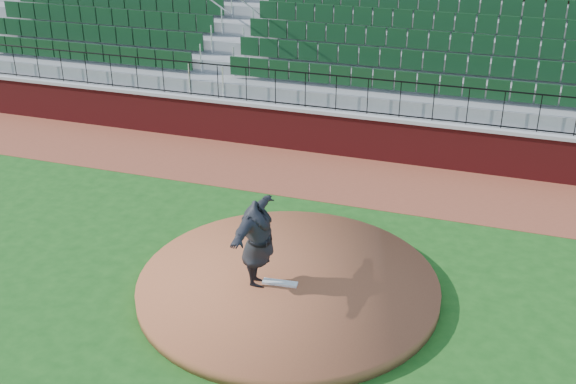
# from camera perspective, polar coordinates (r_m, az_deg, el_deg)

# --- Properties ---
(ground) EXTENTS (90.00, 90.00, 0.00)m
(ground) POSITION_cam_1_polar(r_m,az_deg,el_deg) (14.03, -1.98, -7.31)
(ground) COLOR #194F16
(ground) RESTS_ON ground
(warning_track) EXTENTS (34.00, 3.20, 0.01)m
(warning_track) POSITION_cam_1_polar(r_m,az_deg,el_deg) (18.57, 3.86, 1.29)
(warning_track) COLOR brown
(warning_track) RESTS_ON ground
(field_wall) EXTENTS (34.00, 0.35, 1.20)m
(field_wall) POSITION_cam_1_polar(r_m,az_deg,el_deg) (19.78, 5.13, 4.66)
(field_wall) COLOR maroon
(field_wall) RESTS_ON ground
(wall_cap) EXTENTS (34.00, 0.45, 0.10)m
(wall_cap) POSITION_cam_1_polar(r_m,az_deg,el_deg) (19.56, 5.21, 6.44)
(wall_cap) COLOR #B7B7B7
(wall_cap) RESTS_ON field_wall
(wall_railing) EXTENTS (34.00, 0.05, 1.00)m
(wall_railing) POSITION_cam_1_polar(r_m,az_deg,el_deg) (19.39, 5.27, 7.97)
(wall_railing) COLOR black
(wall_railing) RESTS_ON wall_cap
(seating_stands) EXTENTS (34.00, 5.10, 4.60)m
(seating_stands) POSITION_cam_1_polar(r_m,az_deg,el_deg) (21.82, 7.08, 11.23)
(seating_stands) COLOR gray
(seating_stands) RESTS_ON ground
(concourse_wall) EXTENTS (34.00, 0.50, 5.50)m
(concourse_wall) POSITION_cam_1_polar(r_m,az_deg,el_deg) (24.41, 8.58, 13.74)
(concourse_wall) COLOR maroon
(concourse_wall) RESTS_ON ground
(pitchers_mound) EXTENTS (5.88, 5.88, 0.25)m
(pitchers_mound) POSITION_cam_1_polar(r_m,az_deg,el_deg) (13.67, 0.00, -7.65)
(pitchers_mound) COLOR brown
(pitchers_mound) RESTS_ON ground
(pitching_rubber) EXTENTS (0.69, 0.24, 0.05)m
(pitching_rubber) POSITION_cam_1_polar(r_m,az_deg,el_deg) (13.46, -0.67, -7.48)
(pitching_rubber) COLOR white
(pitching_rubber) RESTS_ON pitchers_mound
(pitcher) EXTENTS (0.74, 2.24, 1.79)m
(pitcher) POSITION_cam_1_polar(r_m,az_deg,el_deg) (13.01, -2.52, -4.26)
(pitcher) COLOR black
(pitcher) RESTS_ON pitchers_mound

